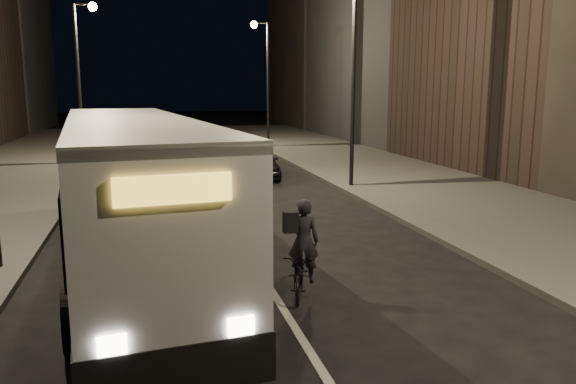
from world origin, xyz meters
TOP-DOWN VIEW (x-y plane):
  - ground at (0.00, 0.00)m, footprint 180.00×180.00m
  - sidewalk_right at (8.50, 14.00)m, footprint 7.00×70.00m
  - streetlight_right_mid at (5.33, 12.00)m, footprint 1.20×0.44m
  - streetlight_right_far at (5.33, 28.00)m, footprint 1.20×0.44m
  - streetlight_left_far at (-5.33, 22.00)m, footprint 1.20×0.44m
  - city_bus at (-2.67, 4.08)m, footprint 3.96×12.64m
  - cyclist_on_bicycle at (0.51, 1.08)m, footprint 1.10×1.81m
  - car_near at (2.55, 15.89)m, footprint 1.91×4.19m
  - car_mid at (-3.45, 24.72)m, footprint 1.92×4.41m
  - car_far at (1.98, 35.44)m, footprint 2.13×4.43m

SIDE VIEW (x-z plane):
  - ground at x=0.00m, z-range 0.00..0.00m
  - sidewalk_right at x=8.50m, z-range 0.00..0.16m
  - car_far at x=1.98m, z-range 0.00..1.24m
  - cyclist_on_bicycle at x=0.51m, z-range -0.33..1.64m
  - car_near at x=2.55m, z-range 0.00..1.39m
  - car_mid at x=-3.45m, z-range 0.00..1.41m
  - city_bus at x=-2.67m, z-range 0.15..3.51m
  - streetlight_right_mid at x=5.33m, z-range 1.30..9.42m
  - streetlight_right_far at x=5.33m, z-range 1.30..9.42m
  - streetlight_left_far at x=-5.33m, z-range 1.30..9.42m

